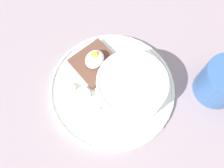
# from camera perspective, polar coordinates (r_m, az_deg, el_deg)

# --- Properties ---
(ground_plane) EXTENTS (1.20, 1.20, 0.02)m
(ground_plane) POSITION_cam_1_polar(r_m,az_deg,el_deg) (0.51, -0.00, -1.73)
(ground_plane) COLOR gray
(ground_plane) RESTS_ON ground
(plate) EXTENTS (0.28, 0.28, 0.02)m
(plate) POSITION_cam_1_polar(r_m,az_deg,el_deg) (0.50, -0.00, -0.99)
(plate) COLOR white
(plate) RESTS_ON ground_plane
(oatmeal_bowl) EXTENTS (0.14, 0.14, 0.07)m
(oatmeal_bowl) POSITION_cam_1_polar(r_m,az_deg,el_deg) (0.46, 5.07, -0.94)
(oatmeal_bowl) COLOR white
(oatmeal_bowl) RESTS_ON plate
(toast_slice) EXTENTS (0.12, 0.12, 0.01)m
(toast_slice) POSITION_cam_1_polar(r_m,az_deg,el_deg) (0.51, -4.38, 5.45)
(toast_slice) COLOR brown
(toast_slice) RESTS_ON plate
(poached_egg) EXTENTS (0.05, 0.04, 0.03)m
(poached_egg) POSITION_cam_1_polar(r_m,az_deg,el_deg) (0.50, -4.52, 6.59)
(poached_egg) COLOR white
(poached_egg) RESTS_ON toast_slice
(banana_slice_front) EXTENTS (0.04, 0.04, 0.02)m
(banana_slice_front) POSITION_cam_1_polar(r_m,az_deg,el_deg) (0.48, -7.61, -2.88)
(banana_slice_front) COLOR beige
(banana_slice_front) RESTS_ON plate
(banana_slice_left) EXTENTS (0.05, 0.05, 0.01)m
(banana_slice_left) POSITION_cam_1_polar(r_m,az_deg,el_deg) (0.49, -11.15, -1.85)
(banana_slice_left) COLOR #FAE3C3
(banana_slice_left) RESTS_ON plate
(banana_slice_back) EXTENTS (0.05, 0.05, 0.01)m
(banana_slice_back) POSITION_cam_1_polar(r_m,az_deg,el_deg) (0.48, -5.00, -5.25)
(banana_slice_back) COLOR beige
(banana_slice_back) RESTS_ON plate
(coffee_mug) EXTENTS (0.10, 0.10, 0.09)m
(coffee_mug) POSITION_cam_1_polar(r_m,az_deg,el_deg) (0.52, 26.80, 0.48)
(coffee_mug) COLOR #335992
(coffee_mug) RESTS_ON ground_plane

